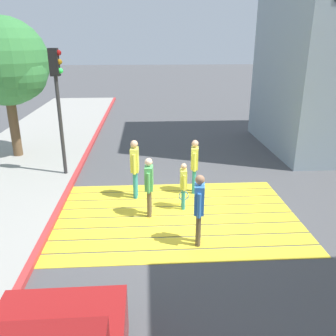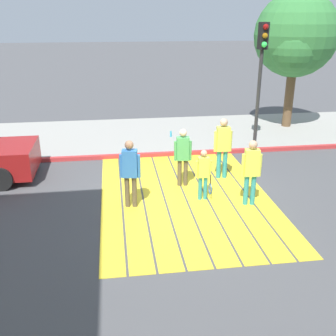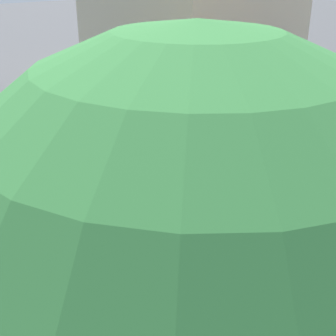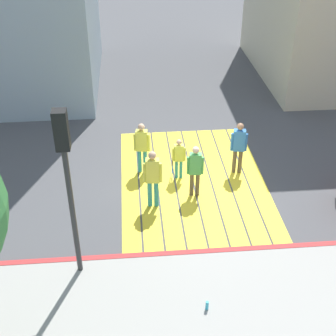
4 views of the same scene
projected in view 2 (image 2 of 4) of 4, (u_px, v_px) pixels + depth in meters
ground_plane at (185, 197)px, 10.47m from camera, size 120.00×120.00×0.00m
crosswalk_stripes at (185, 197)px, 10.46m from camera, size 6.40×4.35×0.01m
sidewalk_west at (159, 134)px, 15.61m from camera, size 4.80×40.00×0.12m
curb_painted at (168, 154)px, 13.44m from camera, size 0.16×40.00×0.13m
traffic_light_corner at (261, 61)px, 13.07m from camera, size 0.39×0.28×4.24m
street_tree at (296, 37)px, 15.20m from camera, size 3.20×3.20×5.32m
water_bottle at (171, 134)px, 15.07m from camera, size 0.07×0.07×0.22m
pedestrian_adult_lead at (223, 144)px, 11.30m from camera, size 0.25×0.52×1.78m
pedestrian_adult_trailing at (251, 168)px, 9.70m from camera, size 0.27×0.49×1.69m
pedestrian_adult_side at (130, 169)px, 9.57m from camera, size 0.27×0.50×1.72m
pedestrian_teen_behind at (183, 153)px, 10.80m from camera, size 0.24×0.48×1.63m
pedestrian_child_with_racket at (204, 172)px, 10.05m from camera, size 0.28×0.41×1.35m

